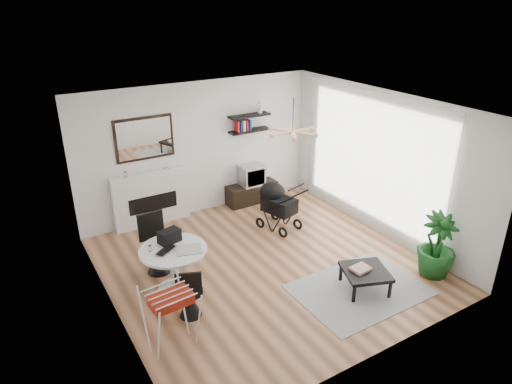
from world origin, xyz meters
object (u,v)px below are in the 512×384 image
stroller (277,207)px  tv_console (252,193)px  crt_tv (251,175)px  fireplace (151,192)px  coffee_table (366,272)px  potted_plant (437,245)px  drying_rack (171,319)px  dining_table (174,263)px

stroller → tv_console: bearing=65.5°
crt_tv → fireplace: bearing=176.5°
stroller → coffee_table: (0.02, -2.42, -0.12)m
crt_tv → potted_plant: size_ratio=0.46×
coffee_table → potted_plant: potted_plant is taller
drying_rack → stroller: (2.98, 2.08, -0.03)m
stroller → potted_plant: 2.97m
drying_rack → potted_plant: (4.26, -0.60, 0.07)m
fireplace → coffee_table: size_ratio=2.54×
drying_rack → coffee_table: size_ratio=1.04×
fireplace → stroller: size_ratio=2.14×
fireplace → dining_table: bearing=-101.3°
crt_tv → drying_rack: (-3.15, -3.34, -0.17)m
fireplace → drying_rack: size_ratio=2.45×
fireplace → coffee_table: (2.04, -3.81, -0.37)m
fireplace → tv_console: size_ratio=1.91×
fireplace → crt_tv: size_ratio=4.39×
crt_tv → dining_table: bearing=-140.5°
crt_tv → drying_rack: drying_rack is taller
coffee_table → crt_tv: bearing=87.7°
potted_plant → tv_console: bearing=105.6°
fireplace → dining_table: size_ratio=2.13×
tv_console → crt_tv: bearing=-166.0°
potted_plant → fireplace: bearing=129.0°
tv_console → drying_rack: bearing=-133.4°
stroller → coffee_table: size_ratio=1.19×
drying_rack → coffee_table: bearing=-11.3°
fireplace → dining_table: 2.37m
drying_rack → potted_plant: size_ratio=0.82×
dining_table → stroller: (2.48, 0.93, -0.06)m
stroller → potted_plant: potted_plant is taller
tv_console → potted_plant: 4.11m
crt_tv → dining_table: (-2.65, -2.19, -0.15)m
fireplace → potted_plant: size_ratio=2.02×
crt_tv → coffee_table: size_ratio=0.58×
stroller → potted_plant: size_ratio=0.94×
drying_rack → potted_plant: 4.31m
fireplace → dining_table: fireplace is taller
dining_table → crt_tv: bearing=39.5°
potted_plant → drying_rack: bearing=172.0°
dining_table → drying_rack: drying_rack is taller
stroller → coffee_table: bearing=-105.8°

